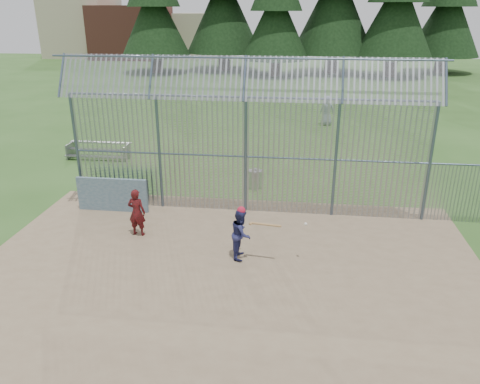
# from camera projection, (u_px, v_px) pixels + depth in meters

# --- Properties ---
(ground) EXTENTS (120.00, 120.00, 0.00)m
(ground) POSITION_uv_depth(u_px,v_px,m) (231.00, 260.00, 13.30)
(ground) COLOR #2D511E
(ground) RESTS_ON ground
(dirt_infield) EXTENTS (14.00, 10.00, 0.02)m
(dirt_infield) POSITION_uv_depth(u_px,v_px,m) (229.00, 269.00, 12.83)
(dirt_infield) COLOR #756047
(dirt_infield) RESTS_ON ground
(dugout_wall) EXTENTS (2.50, 0.12, 1.20)m
(dugout_wall) POSITION_uv_depth(u_px,v_px,m) (112.00, 195.00, 16.28)
(dugout_wall) COLOR #38566B
(dugout_wall) RESTS_ON dirt_infield
(batter) EXTENTS (0.56, 0.72, 1.47)m
(batter) POSITION_uv_depth(u_px,v_px,m) (241.00, 234.00, 13.17)
(batter) COLOR navy
(batter) RESTS_ON dirt_infield
(onlooker) EXTENTS (0.59, 0.42, 1.53)m
(onlooker) POSITION_uv_depth(u_px,v_px,m) (137.00, 212.00, 14.48)
(onlooker) COLOR maroon
(onlooker) RESTS_ON dirt_infield
(bg_kid_standing) EXTENTS (0.88, 0.58, 1.78)m
(bg_kid_standing) POSITION_uv_depth(u_px,v_px,m) (327.00, 111.00, 28.30)
(bg_kid_standing) COLOR slate
(bg_kid_standing) RESTS_ON ground
(batting_gear) EXTENTS (1.94, 0.36, 0.48)m
(batting_gear) POSITION_uv_depth(u_px,v_px,m) (249.00, 214.00, 12.89)
(batting_gear) COLOR #BB1834
(batting_gear) RESTS_ON ground
(trash_can) EXTENTS (0.56, 0.56, 0.82)m
(trash_can) POSITION_uv_depth(u_px,v_px,m) (255.00, 179.00, 18.47)
(trash_can) COLOR gray
(trash_can) RESTS_ON ground
(bleacher) EXTENTS (3.00, 0.95, 0.72)m
(bleacher) POSITION_uv_depth(u_px,v_px,m) (98.00, 150.00, 22.11)
(bleacher) COLOR slate
(bleacher) RESTS_ON ground
(backstop_fence) EXTENTS (20.09, 0.81, 5.30)m
(backstop_fence) POSITION_uv_depth(u_px,v_px,m) (300.00, 149.00, 15.39)
(backstop_fence) COLOR #47566B
(backstop_fence) RESTS_ON ground
(distant_buildings) EXTENTS (26.50, 10.50, 8.00)m
(distant_buildings) POSITION_uv_depth(u_px,v_px,m) (127.00, 31.00, 66.82)
(distant_buildings) COLOR brown
(distant_buildings) RESTS_ON ground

